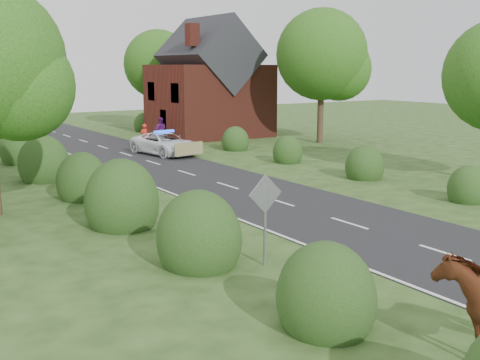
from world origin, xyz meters
TOP-DOWN VIEW (x-y plane):
  - ground at (0.00, 0.00)m, footprint 120.00×120.00m
  - road at (0.00, 15.00)m, footprint 6.00×70.00m
  - road_markings at (-1.60, 12.93)m, footprint 4.96×70.00m
  - hedgerow_left at (-6.51, 11.69)m, footprint 2.75×50.41m
  - hedgerow_right at (6.60, 11.21)m, footprint 2.10×45.78m
  - tree_right_b at (14.29, 21.84)m, footprint 6.56×6.40m
  - tree_right_c at (9.27, 37.85)m, footprint 6.15×6.00m
  - road_sign at (-5.00, 2.00)m, footprint 1.06×0.08m
  - house at (9.49, 30.00)m, footprint 8.00×7.40m
  - police_van at (1.97, 22.55)m, footprint 3.01×5.25m
  - pedestrian_red at (2.03, 25.70)m, footprint 0.68×0.52m
  - pedestrian_purple at (4.56, 28.53)m, footprint 1.10×1.06m

SIDE VIEW (x-z plane):
  - ground at x=0.00m, z-range 0.00..0.00m
  - road at x=0.00m, z-range 0.00..0.02m
  - road_markings at x=-1.60m, z-range 0.02..0.03m
  - hedgerow_right at x=6.60m, z-range -0.50..1.60m
  - police_van at x=1.97m, z-range -0.07..1.44m
  - hedgerow_left at x=-6.51m, z-range -0.75..2.25m
  - pedestrian_red at x=2.03m, z-range 0.00..1.66m
  - pedestrian_purple at x=4.56m, z-range 0.00..1.78m
  - road_sign at x=-5.00m, z-range 0.39..2.92m
  - house at x=9.49m, z-range -0.80..8.37m
  - tree_right_c at x=9.27m, z-range 1.05..9.63m
  - tree_right_b at x=14.29m, z-range 1.24..10.64m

